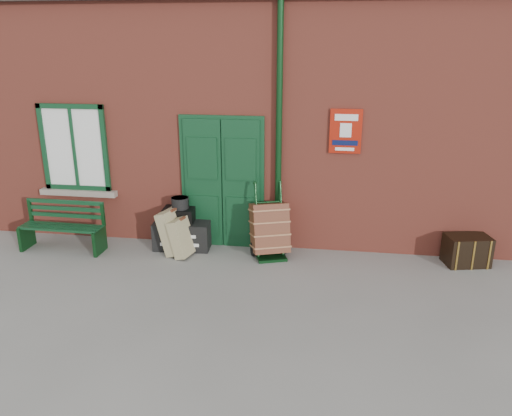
% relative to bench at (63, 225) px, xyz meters
% --- Properties ---
extents(ground, '(80.00, 80.00, 0.00)m').
position_rel_bench_xyz_m(ground, '(2.95, -0.89, -0.44)').
color(ground, gray).
rests_on(ground, ground).
extents(station_building, '(10.30, 4.30, 4.36)m').
position_rel_bench_xyz_m(station_building, '(2.95, 2.61, 1.73)').
color(station_building, '#AC4837').
rests_on(station_building, ground).
extents(bench, '(1.41, 0.46, 0.87)m').
position_rel_bench_xyz_m(bench, '(0.00, 0.00, 0.00)').
color(bench, '#103A1F').
rests_on(bench, ground).
extents(houdini_trunk, '(0.98, 0.58, 0.47)m').
position_rel_bench_xyz_m(houdini_trunk, '(1.98, 0.36, -0.20)').
color(houdini_trunk, black).
rests_on(houdini_trunk, ground).
extents(strongbox, '(0.54, 0.41, 0.24)m').
position_rel_bench_xyz_m(strongbox, '(1.93, 0.36, 0.16)').
color(strongbox, black).
rests_on(strongbox, houdini_trunk).
extents(hatbox, '(0.30, 0.30, 0.19)m').
position_rel_bench_xyz_m(hatbox, '(1.96, 0.36, 0.37)').
color(hatbox, black).
rests_on(hatbox, strongbox).
extents(suitcase_back, '(0.51, 0.60, 0.76)m').
position_rel_bench_xyz_m(suitcase_back, '(1.90, 0.14, -0.06)').
color(suitcase_back, tan).
rests_on(suitcase_back, ground).
extents(suitcase_front, '(0.44, 0.54, 0.65)m').
position_rel_bench_xyz_m(suitcase_front, '(2.08, 0.04, -0.11)').
color(suitcase_front, tan).
rests_on(suitcase_front, ground).
extents(porter_trolley, '(0.76, 0.79, 1.21)m').
position_rel_bench_xyz_m(porter_trolley, '(3.50, 0.24, 0.03)').
color(porter_trolley, black).
rests_on(porter_trolley, ground).
extents(dark_trunk, '(0.74, 0.57, 0.48)m').
position_rel_bench_xyz_m(dark_trunk, '(6.65, 0.36, -0.20)').
color(dark_trunk, black).
rests_on(dark_trunk, ground).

